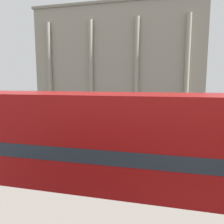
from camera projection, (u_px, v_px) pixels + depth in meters
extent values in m
cylinder|color=black|center=(178.00, 191.00, 8.40)|extent=(1.05, 0.22, 1.05)
cylinder|color=black|center=(11.00, 172.00, 10.12)|extent=(1.05, 0.22, 1.05)
cube|color=#B71414|center=(75.00, 172.00, 7.96)|extent=(10.21, 2.45, 1.76)
cube|color=#2D3842|center=(74.00, 143.00, 7.81)|extent=(10.00, 2.48, 0.45)
cube|color=#B71414|center=(73.00, 115.00, 7.67)|extent=(10.21, 2.45, 1.57)
cube|color=#A39984|center=(121.00, 59.00, 51.37)|extent=(35.25, 15.62, 20.06)
cube|color=gray|center=(122.00, 13.00, 49.97)|extent=(35.85, 16.22, 0.50)
cylinder|color=#A39984|center=(50.00, 64.00, 46.90)|extent=(0.90, 0.90, 17.05)
cylinder|color=#A39984|center=(91.00, 63.00, 44.72)|extent=(0.90, 0.90, 17.05)
cylinder|color=#A39984|center=(137.00, 62.00, 42.53)|extent=(0.90, 0.90, 17.05)
cylinder|color=#A39984|center=(187.00, 61.00, 40.35)|extent=(0.90, 0.90, 17.05)
cylinder|color=black|center=(149.00, 114.00, 19.71)|extent=(0.12, 0.12, 3.58)
cube|color=black|center=(151.00, 99.00, 19.49)|extent=(0.20, 0.24, 0.70)
sphere|color=green|center=(152.00, 98.00, 19.44)|extent=(0.14, 0.14, 0.14)
cylinder|color=black|center=(142.00, 126.00, 21.98)|extent=(0.60, 0.18, 0.60)
cylinder|color=black|center=(140.00, 129.00, 20.29)|extent=(0.60, 0.18, 0.60)
cylinder|color=black|center=(115.00, 124.00, 22.63)|extent=(0.60, 0.18, 0.60)
cylinder|color=black|center=(111.00, 128.00, 20.94)|extent=(0.60, 0.18, 0.60)
cube|color=maroon|center=(127.00, 124.00, 21.42)|extent=(4.20, 1.75, 0.55)
cube|color=#2D3842|center=(125.00, 119.00, 21.40)|extent=(1.89, 1.61, 0.50)
cylinder|color=black|center=(199.00, 115.00, 29.07)|extent=(0.60, 0.18, 0.60)
cylinder|color=black|center=(201.00, 117.00, 27.39)|extent=(0.60, 0.18, 0.60)
cylinder|color=black|center=(177.00, 114.00, 29.72)|extent=(0.60, 0.18, 0.60)
cylinder|color=black|center=(178.00, 116.00, 28.04)|extent=(0.60, 0.18, 0.60)
cube|color=#B2B5BA|center=(188.00, 114.00, 28.52)|extent=(4.20, 1.75, 0.55)
cube|color=#2D3842|center=(187.00, 110.00, 28.49)|extent=(1.89, 1.61, 0.50)
cylinder|color=#282B33|center=(137.00, 114.00, 29.52)|extent=(0.14, 0.14, 0.87)
cylinder|color=#282B33|center=(138.00, 114.00, 29.48)|extent=(0.14, 0.14, 0.87)
cylinder|color=silver|center=(137.00, 108.00, 29.39)|extent=(0.32, 0.32, 0.69)
sphere|color=tan|center=(137.00, 104.00, 29.33)|extent=(0.24, 0.24, 0.24)
cylinder|color=#282B33|center=(210.00, 132.00, 18.72)|extent=(0.14, 0.14, 0.81)
cylinder|color=#282B33|center=(212.00, 132.00, 18.68)|extent=(0.14, 0.14, 0.81)
cylinder|color=yellow|center=(212.00, 124.00, 18.60)|extent=(0.32, 0.32, 0.64)
sphere|color=tan|center=(212.00, 119.00, 18.54)|extent=(0.22, 0.22, 0.22)
cylinder|color=#282B33|center=(127.00, 130.00, 19.55)|extent=(0.14, 0.14, 0.80)
cylinder|color=#282B33|center=(129.00, 130.00, 19.51)|extent=(0.14, 0.14, 0.80)
cylinder|color=black|center=(128.00, 122.00, 19.44)|extent=(0.32, 0.32, 0.63)
sphere|color=tan|center=(128.00, 118.00, 19.38)|extent=(0.22, 0.22, 0.22)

